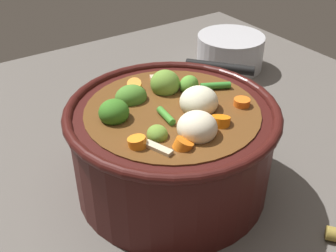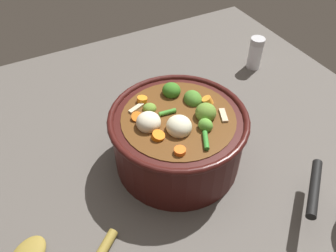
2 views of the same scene
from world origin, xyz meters
name	(u,v)px [view 1 (image 1 of 2)]	position (x,y,z in m)	size (l,w,h in m)	color
ground_plane	(172,184)	(0.00, 0.00, 0.00)	(1.10, 1.10, 0.00)	#514C47
cooking_pot	(172,145)	(0.00, 0.00, 0.07)	(0.28, 0.28, 0.15)	#38110F
small_saucepan	(230,52)	(0.25, -0.32, 0.04)	(0.21, 0.22, 0.07)	#ADADB2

